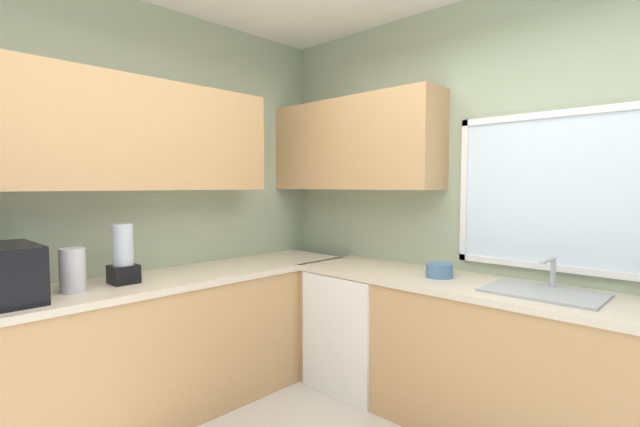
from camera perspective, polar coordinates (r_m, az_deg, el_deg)
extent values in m
cube|color=#9EAD8E|center=(3.10, 22.28, 1.20)|extent=(3.79, 0.06, 2.73)
cube|color=#9EAD8E|center=(3.22, -25.19, 1.20)|extent=(0.06, 3.53, 2.73)
cube|color=silver|center=(2.95, 29.02, 2.53)|extent=(1.17, 0.02, 0.87)
cube|color=white|center=(2.97, 29.24, 11.31)|extent=(1.25, 0.04, 0.04)
cube|color=white|center=(2.98, 28.70, -6.23)|extent=(1.25, 0.04, 0.04)
cube|color=white|center=(3.15, 18.26, 2.84)|extent=(0.04, 0.04, 0.95)
cube|color=tan|center=(2.99, -27.72, 9.38)|extent=(0.32, 2.38, 0.70)
cube|color=tan|center=(3.51, 4.24, 8.86)|extent=(1.48, 0.32, 0.70)
cube|color=tan|center=(3.09, -22.34, -16.60)|extent=(0.62, 3.11, 0.85)
cube|color=beige|center=(2.96, -22.55, -8.47)|extent=(0.65, 3.14, 0.04)
cube|color=tan|center=(2.90, 23.26, -17.93)|extent=(2.85, 0.62, 0.85)
cube|color=beige|center=(2.77, 23.50, -9.31)|extent=(2.88, 0.65, 0.04)
cube|color=white|center=(3.38, 5.20, -14.57)|extent=(0.60, 0.60, 0.85)
cylinder|color=#B7B7BC|center=(2.80, -29.43, -6.41)|extent=(0.13, 0.13, 0.24)
cube|color=#9EA0A5|center=(2.72, 26.98, -9.16)|extent=(0.59, 0.40, 0.02)
cylinder|color=#B7B7BC|center=(2.85, 27.97, -6.84)|extent=(0.03, 0.03, 0.18)
cylinder|color=#B7B7BC|center=(2.74, 27.45, -5.42)|extent=(0.02, 0.20, 0.02)
cylinder|color=#4C7099|center=(2.94, 15.22, -7.11)|extent=(0.17, 0.17, 0.09)
cube|color=black|center=(2.92, -24.11, -7.19)|extent=(0.15, 0.15, 0.11)
cylinder|color=#B2BCC6|center=(2.89, -24.20, -3.68)|extent=(0.12, 0.12, 0.25)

